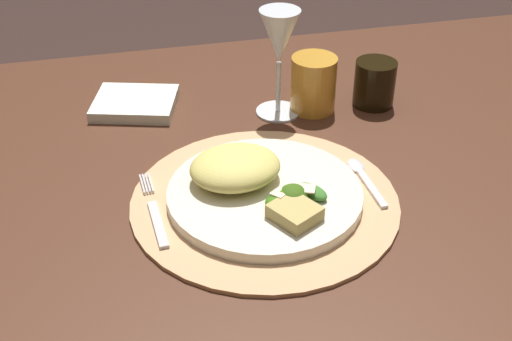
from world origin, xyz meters
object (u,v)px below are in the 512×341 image
dinner_plate (265,195)px  fork (155,212)px  spoon (362,175)px  amber_tumbler (313,84)px  napkin (135,103)px  dark_tumbler (375,83)px  dining_table (290,230)px  wine_glass (279,42)px

dinner_plate → fork: 0.15m
spoon → amber_tumbler: amber_tumbler is taller
napkin → amber_tumbler: size_ratio=1.44×
fork → dark_tumbler: dark_tumbler is taller
spoon → dark_tumbler: bearing=64.3°
spoon → napkin: bearing=135.6°
dinner_plate → napkin: (-0.15, 0.31, -0.00)m
amber_tumbler → dark_tumbler: amber_tumbler is taller
fork → dark_tumbler: bearing=29.8°
napkin → dark_tumbler: 0.40m
dining_table → napkin: (-0.22, 0.20, 0.16)m
fork → amber_tumbler: (0.29, 0.23, 0.04)m
dinner_plate → dark_tumbler: size_ratio=3.40×
amber_tumbler → spoon: bearing=-88.6°
dining_table → dinner_plate: (-0.07, -0.11, 0.16)m
dining_table → dark_tumbler: (0.17, 0.12, 0.19)m
napkin → dark_tumbler: bearing=-11.5°
fork → wine_glass: size_ratio=0.92×
dining_table → amber_tumbler: 0.24m
wine_glass → amber_tumbler: (0.06, -0.00, -0.08)m
spoon → napkin: (-0.29, 0.29, 0.00)m
dining_table → wine_glass: wine_glass is taller
amber_tumbler → dark_tumbler: size_ratio=1.20×
napkin → dining_table: bearing=-42.0°
dinner_plate → napkin: bearing=115.3°
dining_table → wine_glass: size_ratio=7.63×
napkin → amber_tumbler: (0.29, -0.07, 0.04)m
amber_tumbler → dining_table: bearing=-119.1°
fork → dark_tumbler: size_ratio=2.12×
amber_tumbler → dark_tumbler: bearing=-4.0°
dining_table → napkin: napkin is taller
dining_table → napkin: bearing=138.0°
dinner_plate → napkin: dinner_plate is taller
dining_table → dark_tumbler: bearing=33.9°
spoon → dining_table: bearing=129.4°
dinner_plate → dark_tumbler: (0.25, 0.23, 0.02)m
dinner_plate → wine_glass: (0.08, 0.24, 0.11)m
amber_tumbler → wine_glass: bearing=179.5°
napkin → fork: bearing=-90.4°
wine_glass → dark_tumbler: 0.19m
spoon → dark_tumbler: 0.23m
dinner_plate → dark_tumbler: bearing=42.8°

